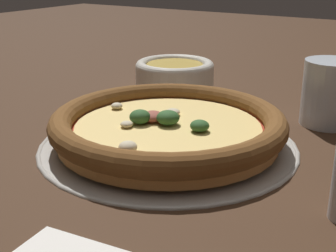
# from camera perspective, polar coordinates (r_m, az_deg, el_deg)

# --- Properties ---
(ground_plane) EXTENTS (3.00, 3.00, 0.00)m
(ground_plane) POSITION_cam_1_polar(r_m,az_deg,el_deg) (0.63, 0.00, -2.40)
(ground_plane) COLOR #3D2616
(pizza_tray) EXTENTS (0.34, 0.34, 0.01)m
(pizza_tray) POSITION_cam_1_polar(r_m,az_deg,el_deg) (0.62, 0.00, -2.11)
(pizza_tray) COLOR #B7B2A8
(pizza_tray) RESTS_ON ground_plane
(pizza) EXTENTS (0.31, 0.31, 0.04)m
(pizza) POSITION_cam_1_polar(r_m,az_deg,el_deg) (0.62, -0.02, 0.01)
(pizza) COLOR #BC7F42
(pizza) RESTS_ON pizza_tray
(bowl_near) EXTENTS (0.15, 0.15, 0.06)m
(bowl_near) POSITION_cam_1_polar(r_m,az_deg,el_deg) (0.88, 0.82, 6.31)
(bowl_near) COLOR silver
(bowl_near) RESTS_ON ground_plane
(drinking_cup) EXTENTS (0.08, 0.08, 0.10)m
(drinking_cup) POSITION_cam_1_polar(r_m,az_deg,el_deg) (0.73, 19.15, 3.84)
(drinking_cup) COLOR silver
(drinking_cup) RESTS_ON ground_plane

